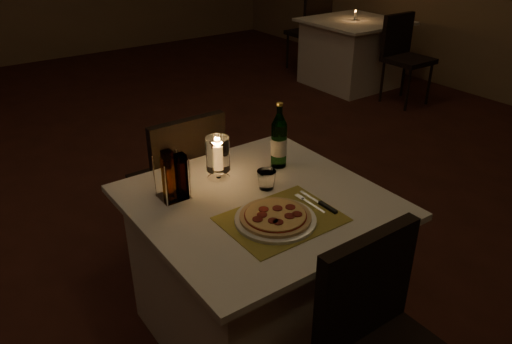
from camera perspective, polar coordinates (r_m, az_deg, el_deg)
floor at (r=3.08m, az=-7.57°, el=-9.03°), size 8.00×10.00×0.02m
main_table at (r=2.31m, az=0.29°, el=-10.92°), size 1.00×1.00×0.74m
chair_near at (r=1.81m, az=14.30°, el=-17.73°), size 0.42×0.42×0.90m
chair_far at (r=2.73m, az=-8.48°, el=-0.29°), size 0.42×0.42×0.90m
placemat at (r=1.97m, az=2.92°, el=-5.40°), size 0.45×0.34×0.00m
plate at (r=1.95m, az=2.23°, el=-5.46°), size 0.32×0.32×0.01m
pizza at (r=1.94m, az=2.24°, el=-5.06°), size 0.28×0.28×0.02m
fork at (r=2.08m, az=5.93°, el=-3.43°), size 0.02×0.18×0.00m
knife at (r=2.06m, az=7.77°, el=-3.77°), size 0.02×0.22×0.01m
tumbler at (r=2.16m, az=1.20°, el=-0.89°), size 0.08×0.08×0.08m
water_bottle at (r=2.33m, az=2.63°, el=3.53°), size 0.08×0.08×0.31m
hurricane_candle at (r=2.21m, az=-4.38°, el=1.90°), size 0.11×0.11×0.21m
cruet_caddy at (r=2.09m, az=-9.48°, el=-0.67°), size 0.12×0.12×0.21m
neighbor_table_right at (r=6.01m, az=10.91°, el=13.25°), size 1.00×1.00×0.74m
neighbor_chair_ra at (r=5.52m, az=16.47°, el=13.24°), size 0.42×0.42×0.90m
neighbor_chair_rb at (r=6.47m, az=6.39°, el=16.16°), size 0.42×0.42×0.90m
neighbor_candle_right at (r=5.93m, az=11.27°, el=17.12°), size 0.03×0.03×0.11m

